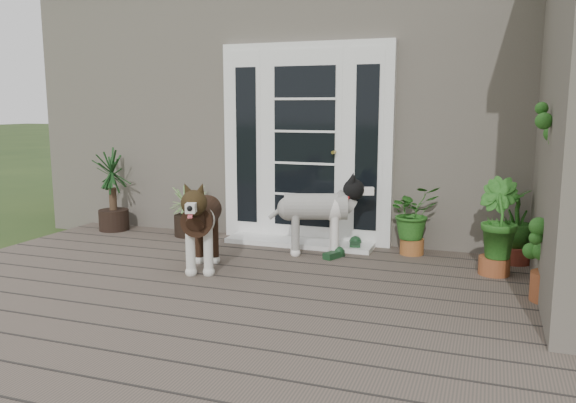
% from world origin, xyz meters
% --- Properties ---
extents(deck, '(6.20, 4.60, 0.12)m').
position_xyz_m(deck, '(0.00, 0.40, 0.06)').
color(deck, '#6B5B4C').
rests_on(deck, ground).
extents(house_main, '(7.40, 4.00, 3.10)m').
position_xyz_m(house_main, '(0.00, 4.65, 1.55)').
color(house_main, '#665E54').
rests_on(house_main, ground).
extents(door_unit, '(1.90, 0.14, 2.15)m').
position_xyz_m(door_unit, '(-0.20, 2.60, 1.19)').
color(door_unit, white).
rests_on(door_unit, deck).
extents(door_step, '(1.60, 0.40, 0.05)m').
position_xyz_m(door_step, '(-0.20, 2.40, 0.14)').
color(door_step, white).
rests_on(door_step, deck).
extents(brindle_dog, '(0.64, 0.95, 0.73)m').
position_xyz_m(brindle_dog, '(-0.73, 1.21, 0.49)').
color(brindle_dog, '#331E12').
rests_on(brindle_dog, deck).
extents(white_dog, '(0.92, 0.62, 0.71)m').
position_xyz_m(white_dog, '(0.08, 2.07, 0.48)').
color(white_dog, silver).
rests_on(white_dog, deck).
extents(spider_plant, '(0.68, 0.68, 0.65)m').
position_xyz_m(spider_plant, '(-1.53, 2.40, 0.44)').
color(spider_plant, '#8AA364').
rests_on(spider_plant, deck).
extents(yucca, '(0.69, 0.69, 0.98)m').
position_xyz_m(yucca, '(-2.55, 2.36, 0.61)').
color(yucca, black).
rests_on(yucca, deck).
extents(herb_a, '(0.69, 0.69, 0.63)m').
position_xyz_m(herb_a, '(1.00, 2.40, 0.44)').
color(herb_a, '#24601B').
rests_on(herb_a, deck).
extents(herb_b, '(0.60, 0.60, 0.64)m').
position_xyz_m(herb_b, '(1.78, 1.92, 0.44)').
color(herb_b, '#1B5919').
rests_on(herb_b, deck).
extents(herb_c, '(0.40, 0.40, 0.57)m').
position_xyz_m(herb_c, '(1.96, 2.40, 0.41)').
color(herb_c, '#2B621C').
rests_on(herb_c, deck).
extents(sapling, '(0.54, 0.54, 1.58)m').
position_xyz_m(sapling, '(2.19, 1.31, 0.91)').
color(sapling, '#1C621E').
rests_on(sapling, deck).
extents(clog_left, '(0.21, 0.35, 0.10)m').
position_xyz_m(clog_left, '(0.41, 2.40, 0.17)').
color(clog_left, '#16381D').
rests_on(clog_left, deck).
extents(clog_right, '(0.23, 0.30, 0.08)m').
position_xyz_m(clog_right, '(0.29, 1.99, 0.16)').
color(clog_right, '#15361C').
rests_on(clog_right, deck).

